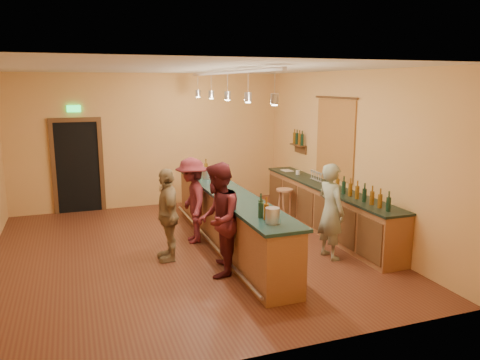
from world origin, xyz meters
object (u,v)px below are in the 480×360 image
object	(u,v)px
customer_a	(218,220)
customer_b	(168,214)
customer_c	(192,200)
bar_stool	(284,196)
back_counter	(327,208)
tasting_bar	(228,215)
bartender	(331,211)

from	to	relation	value
customer_a	customer_b	xyz separation A→B (m)	(-0.61, 0.90, -0.10)
customer_c	bar_stool	size ratio (longest dim) A/B	2.19
customer_a	customer_b	distance (m)	1.09
customer_b	customer_c	distance (m)	0.96
back_counter	customer_a	bearing A→B (deg)	-153.79
back_counter	customer_a	distance (m)	3.05
tasting_bar	customer_b	bearing A→B (deg)	-167.57
customer_b	bar_stool	xyz separation A→B (m)	(2.79, 1.31, -0.20)
bar_stool	bartender	bearing A→B (deg)	-94.17
back_counter	customer_b	bearing A→B (deg)	-172.50
bartender	bar_stool	distance (m)	2.19
back_counter	bar_stool	xyz separation A→B (m)	(-0.54, 0.87, 0.11)
customer_b	tasting_bar	bearing A→B (deg)	104.26
customer_a	bar_stool	distance (m)	3.11
bartender	customer_a	bearing A→B (deg)	83.08
bartender	customer_a	size ratio (longest dim) A/B	0.93
back_counter	customer_a	world-z (taller)	customer_a
tasting_bar	customer_a	bearing A→B (deg)	-115.44
tasting_bar	customer_b	distance (m)	1.20
tasting_bar	customer_c	xyz separation A→B (m)	(-0.55, 0.48, 0.20)
tasting_bar	customer_a	size ratio (longest dim) A/B	2.87
customer_c	back_counter	bearing A→B (deg)	88.53
bar_stool	tasting_bar	bearing A→B (deg)	-147.09
customer_a	bar_stool	world-z (taller)	customer_a
tasting_bar	back_counter	bearing A→B (deg)	4.79
customer_c	bar_stool	distance (m)	2.26
customer_b	customer_c	bearing A→B (deg)	142.21
customer_a	customer_c	size ratio (longest dim) A/B	1.10
customer_b	customer_c	xyz separation A→B (m)	(0.61, 0.74, 0.02)
bartender	customer_b	size ratio (longest dim) A/B	1.04
back_counter	bartender	xyz separation A→B (m)	(-0.69, -1.30, 0.34)
customer_a	customer_b	size ratio (longest dim) A/B	1.13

